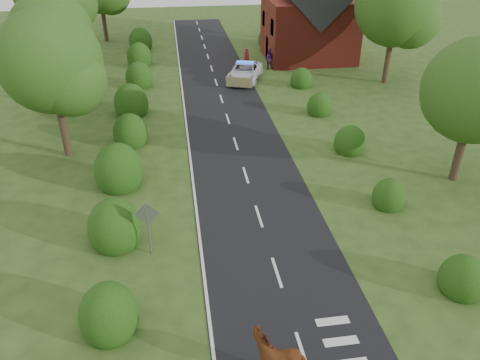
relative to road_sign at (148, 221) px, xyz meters
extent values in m
plane|color=#2F4D1D|center=(5.00, -2.00, -1.65)|extent=(120.00, 120.00, 0.00)
cube|color=black|center=(5.00, 13.00, -1.64)|extent=(6.00, 70.00, 0.02)
cube|color=white|center=(5.00, -6.00, -1.63)|extent=(0.12, 1.80, 0.01)
cube|color=white|center=(5.00, -2.00, -1.63)|extent=(0.12, 1.80, 0.01)
cube|color=white|center=(5.00, 2.00, -1.63)|extent=(0.12, 1.80, 0.01)
cube|color=white|center=(5.00, 6.00, -1.63)|extent=(0.12, 1.80, 0.01)
cube|color=white|center=(5.00, 10.00, -1.63)|extent=(0.12, 1.80, 0.01)
cube|color=white|center=(5.00, 14.00, -1.63)|extent=(0.12, 1.80, 0.01)
cube|color=white|center=(5.00, 18.00, -1.63)|extent=(0.12, 1.80, 0.01)
cube|color=white|center=(5.00, 22.00, -1.63)|extent=(0.12, 1.80, 0.01)
cube|color=white|center=(5.00, 26.00, -1.63)|extent=(0.12, 1.80, 0.01)
cube|color=white|center=(5.00, 30.00, -1.63)|extent=(0.12, 1.80, 0.01)
cube|color=white|center=(5.00, 34.00, -1.63)|extent=(0.12, 1.80, 0.01)
cube|color=white|center=(5.00, 38.00, -1.63)|extent=(0.12, 1.80, 0.01)
cube|color=white|center=(5.00, 42.00, -1.63)|extent=(0.12, 1.80, 0.01)
cube|color=white|center=(5.00, 46.00, -1.63)|extent=(0.12, 1.80, 0.01)
cube|color=white|center=(2.10, 13.00, -1.63)|extent=(0.12, 70.00, 0.01)
cube|color=white|center=(6.40, -5.70, -1.63)|extent=(1.20, 0.35, 0.01)
cube|color=white|center=(6.40, -4.80, -1.63)|extent=(1.20, 0.35, 0.01)
ellipsoid|color=#133F12|center=(-1.30, -4.00, -0.99)|extent=(2.00, 2.10, 2.40)
ellipsoid|color=#133F12|center=(-1.50, 1.00, -0.91)|extent=(2.30, 2.41, 2.70)
ellipsoid|color=#133F12|center=(-1.70, 6.00, -0.83)|extent=(2.50, 2.62, 3.00)
ellipsoid|color=#133F12|center=(-1.40, 11.00, -0.97)|extent=(2.10, 2.20, 2.50)
ellipsoid|color=#133F12|center=(-1.60, 16.00, -0.88)|extent=(2.40, 2.52, 2.80)
ellipsoid|color=#133F12|center=(-1.30, 22.00, -0.94)|extent=(2.20, 2.31, 2.60)
ellipsoid|color=#133F12|center=(-1.50, 28.00, -0.91)|extent=(2.30, 2.41, 2.70)
ellipsoid|color=#133F12|center=(-1.60, 34.00, -0.88)|extent=(2.40, 2.52, 2.80)
ellipsoid|color=#133F12|center=(11.70, -4.00, -1.10)|extent=(1.80, 1.89, 2.00)
ellipsoid|color=#133F12|center=(11.40, 2.00, -1.13)|extent=(1.60, 1.68, 1.90)
ellipsoid|color=#133F12|center=(11.60, 8.00, -1.08)|extent=(1.90, 2.00, 2.10)
ellipsoid|color=#133F12|center=(11.50, 14.00, -1.10)|extent=(1.70, 1.78, 2.00)
ellipsoid|color=#133F12|center=(11.80, 20.00, -1.10)|extent=(1.80, 1.89, 2.00)
ellipsoid|color=#133F12|center=(11.60, 34.00, -1.10)|extent=(1.70, 1.78, 2.00)
cylinder|color=#332316|center=(-5.00, 10.00, 0.33)|extent=(0.44, 0.44, 3.96)
sphere|color=#215818|center=(-5.00, 10.00, 3.93)|extent=(5.60, 5.60, 5.60)
sphere|color=#486220|center=(-4.02, 9.44, 3.03)|extent=(3.92, 3.92, 3.92)
cylinder|color=#332316|center=(-6.50, 18.00, 0.22)|extent=(0.44, 0.44, 3.74)
sphere|color=#215818|center=(-6.50, 18.00, 3.62)|extent=(5.60, 5.60, 5.60)
sphere|color=#486220|center=(-5.52, 17.44, 2.77)|extent=(3.92, 3.92, 3.92)
cylinder|color=#332316|center=(-8.00, 28.00, 0.77)|extent=(0.44, 0.44, 4.84)
sphere|color=#486220|center=(-6.81, 27.32, 4.07)|extent=(4.76, 4.76, 4.76)
cylinder|color=#332316|center=(-5.50, 38.00, 0.44)|extent=(0.44, 0.44, 4.18)
cylinder|color=#332316|center=(16.00, 4.00, 0.11)|extent=(0.44, 0.44, 3.52)
sphere|color=#215818|center=(16.00, 4.00, 3.31)|extent=(5.20, 5.20, 5.20)
cylinder|color=#332316|center=(19.00, 20.00, 0.55)|extent=(0.44, 0.44, 4.40)
sphere|color=#215818|center=(19.00, 20.00, 4.55)|extent=(6.40, 6.40, 6.40)
sphere|color=#486220|center=(20.12, 19.36, 3.55)|extent=(4.48, 4.48, 4.48)
cylinder|color=#332316|center=(14.00, 36.00, 0.33)|extent=(0.44, 0.44, 3.96)
cylinder|color=gray|center=(0.00, 0.00, -0.55)|extent=(0.08, 0.08, 2.20)
cube|color=gray|center=(0.00, 0.00, 0.35)|extent=(1.06, 0.04, 1.06)
cube|color=maroon|center=(14.50, 28.00, 1.10)|extent=(8.00, 7.00, 5.50)
imported|color=brown|center=(4.08, -6.65, -0.90)|extent=(2.35, 1.64, 1.51)
imported|color=silver|center=(7.50, 22.31, -0.93)|extent=(3.99, 5.70, 1.44)
cube|color=yellow|center=(6.62, 19.83, -1.00)|extent=(2.05, 0.78, 0.79)
cube|color=blue|center=(7.50, 22.31, -0.13)|extent=(1.45, 0.74, 0.14)
imported|color=#B3192C|center=(8.32, 26.77, -0.88)|extent=(0.58, 0.40, 1.54)
imported|color=#542762|center=(10.14, 25.27, -0.74)|extent=(0.93, 0.75, 1.83)
camera|label=1|loc=(1.46, -15.96, 10.96)|focal=35.00mm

